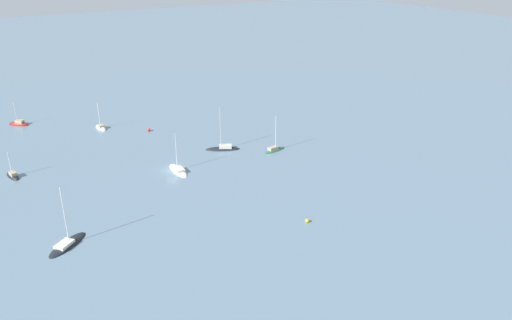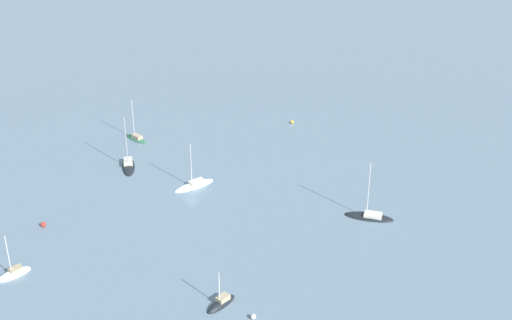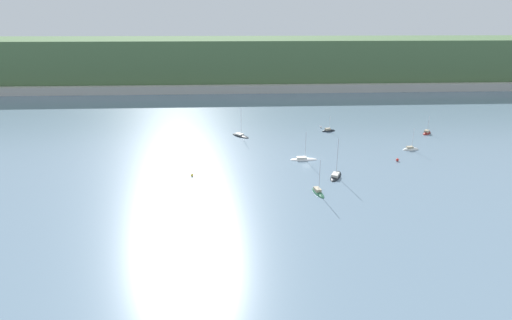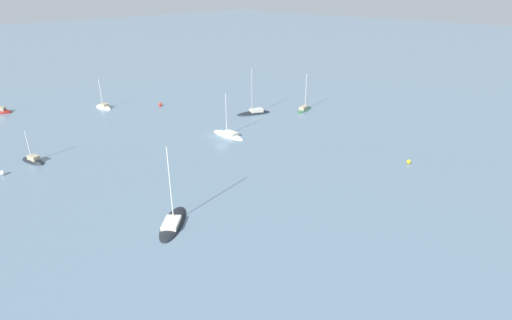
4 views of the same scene
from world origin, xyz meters
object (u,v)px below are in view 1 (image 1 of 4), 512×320
(sailboat_1, at_px, (223,149))
(sailboat_2, at_px, (101,128))
(sailboat_5, at_px, (67,245))
(sailboat_6, at_px, (274,150))
(sailboat_4, at_px, (19,125))
(sailboat_0, at_px, (178,171))
(sailboat_3, at_px, (13,176))
(mooring_buoy_0, at_px, (307,221))
(mooring_buoy_1, at_px, (149,130))

(sailboat_1, bearing_deg, sailboat_2, -28.34)
(sailboat_5, relative_size, sailboat_6, 1.18)
(sailboat_2, relative_size, sailboat_4, 1.09)
(sailboat_0, relative_size, sailboat_2, 1.16)
(sailboat_4, bearing_deg, sailboat_5, 131.96)
(sailboat_3, bearing_deg, sailboat_6, -119.25)
(sailboat_0, height_order, sailboat_6, sailboat_6)
(sailboat_1, xyz_separation_m, sailboat_6, (-7.11, -10.55, 0.02))
(sailboat_3, distance_m, sailboat_4, 36.99)
(sailboat_4, relative_size, sailboat_6, 0.79)
(sailboat_3, bearing_deg, sailboat_4, -22.06)
(mooring_buoy_0, bearing_deg, sailboat_5, 70.29)
(sailboat_0, distance_m, sailboat_3, 36.01)
(sailboat_4, bearing_deg, mooring_buoy_0, 157.02)
(mooring_buoy_0, bearing_deg, sailboat_1, -3.83)
(sailboat_4, height_order, sailboat_5, sailboat_5)
(sailboat_0, bearing_deg, sailboat_1, -65.90)
(sailboat_3, relative_size, mooring_buoy_0, 8.90)
(sailboat_4, bearing_deg, sailboat_0, 159.98)
(sailboat_5, xyz_separation_m, mooring_buoy_0, (-14.17, -39.55, 0.27))
(sailboat_5, bearing_deg, sailboat_0, -5.17)
(sailboat_0, xyz_separation_m, sailboat_6, (-0.60, -25.07, 0.06))
(sailboat_5, bearing_deg, mooring_buoy_1, 17.69)
(sailboat_0, xyz_separation_m, sailboat_3, (15.37, 32.56, 0.01))
(sailboat_2, relative_size, mooring_buoy_0, 11.15)
(sailboat_2, height_order, sailboat_6, sailboat_6)
(sailboat_2, xyz_separation_m, sailboat_5, (-56.20, 19.81, -0.00))
(sailboat_4, bearing_deg, sailboat_2, -174.81)
(sailboat_0, height_order, sailboat_2, sailboat_0)
(sailboat_5, height_order, mooring_buoy_1, sailboat_5)
(sailboat_1, xyz_separation_m, sailboat_3, (8.87, 47.08, -0.02))
(sailboat_2, bearing_deg, sailboat_3, 124.93)
(sailboat_3, relative_size, sailboat_4, 0.87)
(sailboat_2, relative_size, sailboat_6, 0.86)
(sailboat_2, bearing_deg, sailboat_5, 153.87)
(sailboat_3, distance_m, sailboat_6, 59.80)
(sailboat_4, distance_m, mooring_buoy_0, 93.57)
(sailboat_2, distance_m, sailboat_6, 50.23)
(sailboat_1, relative_size, sailboat_3, 1.77)
(sailboat_3, bearing_deg, sailboat_5, 174.35)
(sailboat_0, distance_m, sailboat_2, 38.14)
(sailboat_3, height_order, sailboat_4, sailboat_4)
(sailboat_0, xyz_separation_m, sailboat_5, (-18.88, 27.69, -0.01))
(sailboat_2, xyz_separation_m, sailboat_6, (-37.92, -32.94, 0.06))
(mooring_buoy_0, bearing_deg, sailboat_2, 15.67)
(mooring_buoy_1, bearing_deg, sailboat_3, 110.27)
(sailboat_6, distance_m, mooring_buoy_1, 36.56)
(sailboat_3, xyz_separation_m, sailboat_4, (36.60, -5.34, -0.00))
(sailboat_3, distance_m, sailboat_5, 34.59)
(sailboat_1, bearing_deg, sailboat_4, -21.79)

